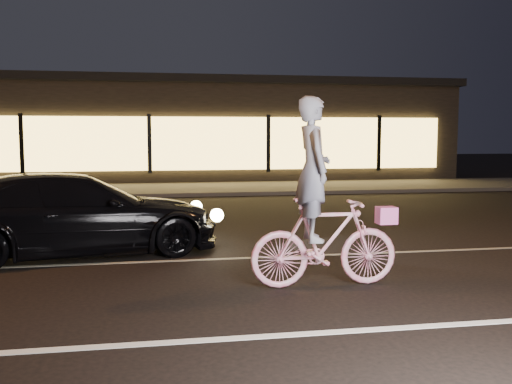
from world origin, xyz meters
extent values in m
plane|color=black|center=(0.00, 0.00, 0.00)|extent=(90.00, 90.00, 0.00)
cube|color=silver|center=(0.00, -1.50, 0.00)|extent=(60.00, 0.12, 0.01)
cube|color=gray|center=(0.00, 2.00, 0.00)|extent=(60.00, 0.10, 0.01)
cube|color=#383533|center=(0.00, 13.00, 0.06)|extent=(30.00, 4.00, 0.12)
cube|color=black|center=(0.00, 19.00, 2.00)|extent=(25.00, 8.00, 4.00)
cube|color=black|center=(0.00, 19.00, 4.05)|extent=(25.40, 8.40, 0.30)
cube|color=#F9C557|center=(0.00, 14.90, 1.60)|extent=(23.00, 0.15, 2.00)
cube|color=black|center=(-4.50, 14.82, 1.60)|extent=(0.15, 0.08, 2.20)
cube|color=black|center=(0.00, 14.82, 1.60)|extent=(0.15, 0.08, 2.20)
cube|color=black|center=(4.50, 14.82, 1.60)|extent=(0.15, 0.08, 2.20)
cube|color=black|center=(9.00, 14.82, 1.60)|extent=(0.15, 0.08, 2.20)
imported|color=#FF4B82|center=(2.31, 0.17, 0.58)|extent=(1.93, 0.55, 1.16)
imported|color=silver|center=(2.15, 0.17, 1.52)|extent=(0.44, 0.67, 1.82)
cube|color=#FF48BC|center=(3.14, 0.17, 0.91)|extent=(0.24, 0.20, 0.22)
imported|color=black|center=(-1.09, 2.75, 0.67)|extent=(4.90, 2.80, 1.34)
sphere|color=#FFF2BF|center=(0.93, 3.81, 0.61)|extent=(0.22, 0.22, 0.22)
sphere|color=#FFF2BF|center=(1.19, 2.61, 0.61)|extent=(0.22, 0.22, 0.22)
camera|label=1|loc=(0.18, -6.76, 1.96)|focal=40.00mm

